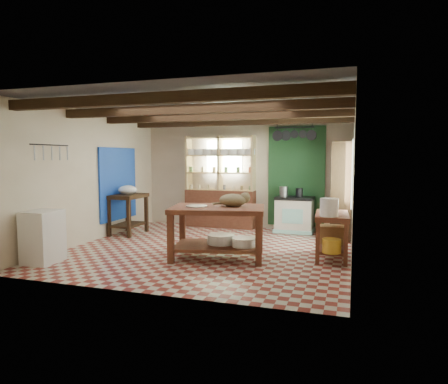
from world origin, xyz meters
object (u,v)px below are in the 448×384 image
(prep_table, at_px, (128,214))
(cat, at_px, (233,200))
(stove, at_px, (294,215))
(white_cabinet, at_px, (43,237))
(right_counter, at_px, (332,236))
(work_table, at_px, (218,232))

(prep_table, distance_m, cat, 3.12)
(stove, height_order, white_cabinet, white_cabinet)
(stove, bearing_deg, cat, -102.93)
(white_cabinet, bearing_deg, right_counter, 18.57)
(work_table, distance_m, right_counter, 1.91)
(white_cabinet, relative_size, cat, 1.79)
(stove, relative_size, white_cabinet, 0.98)
(right_counter, bearing_deg, cat, -166.66)
(right_counter, distance_m, cat, 1.76)
(work_table, xyz_separation_m, prep_table, (-2.56, 1.39, 0.01))
(work_table, bearing_deg, white_cabinet, -167.56)
(right_counter, xyz_separation_m, cat, (-1.59, -0.47, 0.60))
(stove, bearing_deg, white_cabinet, -130.61)
(work_table, bearing_deg, prep_table, 140.05)
(work_table, distance_m, cat, 0.60)
(stove, distance_m, white_cabinet, 5.19)
(work_table, relative_size, prep_table, 1.74)
(white_cabinet, xyz_separation_m, cat, (2.81, 1.24, 0.55))
(prep_table, xyz_separation_m, white_cabinet, (-0.02, -2.53, -0.02))
(work_table, bearing_deg, stove, 59.86)
(work_table, relative_size, stove, 1.86)
(work_table, relative_size, right_counter, 1.45)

